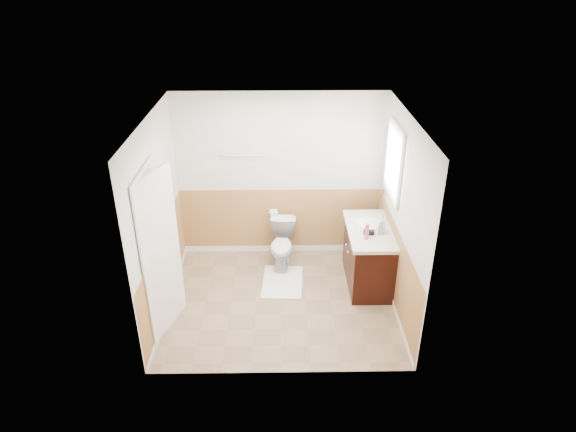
{
  "coord_description": "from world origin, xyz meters",
  "views": [
    {
      "loc": [
        0.01,
        -5.41,
        4.1
      ],
      "look_at": [
        0.1,
        0.25,
        1.15
      ],
      "focal_mm": 31.17,
      "sensor_mm": 36.0,
      "label": 1
    }
  ],
  "objects_px": {
    "soap_dispenser": "(382,226)",
    "lotion_bottle": "(367,232)",
    "toilet": "(282,245)",
    "bath_mat": "(282,282)",
    "vanity_cabinet": "(368,257)"
  },
  "relations": [
    {
      "from": "soap_dispenser",
      "to": "lotion_bottle",
      "type": "bearing_deg",
      "value": -144.23
    },
    {
      "from": "soap_dispenser",
      "to": "toilet",
      "type": "bearing_deg",
      "value": 156.78
    },
    {
      "from": "bath_mat",
      "to": "lotion_bottle",
      "type": "height_order",
      "value": "lotion_bottle"
    },
    {
      "from": "bath_mat",
      "to": "soap_dispenser",
      "type": "distance_m",
      "value": 1.61
    },
    {
      "from": "lotion_bottle",
      "to": "toilet",
      "type": "bearing_deg",
      "value": 146.53
    },
    {
      "from": "bath_mat",
      "to": "soap_dispenser",
      "type": "bearing_deg",
      "value": -4.39
    },
    {
      "from": "vanity_cabinet",
      "to": "soap_dispenser",
      "type": "bearing_deg",
      "value": -42.34
    },
    {
      "from": "bath_mat",
      "to": "lotion_bottle",
      "type": "bearing_deg",
      "value": -13.37
    },
    {
      "from": "vanity_cabinet",
      "to": "soap_dispenser",
      "type": "distance_m",
      "value": 0.57
    },
    {
      "from": "bath_mat",
      "to": "vanity_cabinet",
      "type": "distance_m",
      "value": 1.25
    },
    {
      "from": "soap_dispenser",
      "to": "vanity_cabinet",
      "type": "bearing_deg",
      "value": 137.66
    },
    {
      "from": "vanity_cabinet",
      "to": "lotion_bottle",
      "type": "distance_m",
      "value": 0.63
    },
    {
      "from": "toilet",
      "to": "soap_dispenser",
      "type": "bearing_deg",
      "value": -19.72
    },
    {
      "from": "toilet",
      "to": "soap_dispenser",
      "type": "distance_m",
      "value": 1.55
    },
    {
      "from": "vanity_cabinet",
      "to": "soap_dispenser",
      "type": "relative_size",
      "value": 5.51
    }
  ]
}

